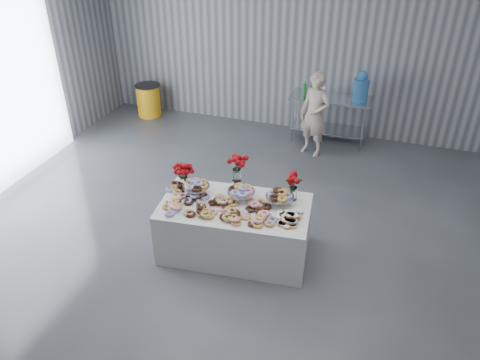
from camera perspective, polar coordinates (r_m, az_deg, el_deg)
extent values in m
plane|color=#3B3E43|center=(6.14, -3.13, -10.72)|extent=(9.00, 9.00, 0.00)
cube|color=gray|center=(9.11, 7.31, 17.90)|extent=(8.00, 0.04, 4.00)
cube|color=silver|center=(6.15, -0.64, -5.99)|extent=(2.00, 1.20, 0.75)
cube|color=silver|center=(8.96, 11.08, 9.78)|extent=(1.50, 0.60, 0.04)
cube|color=silver|center=(9.20, 10.68, 6.15)|extent=(1.40, 0.55, 0.03)
cylinder|color=silver|center=(9.00, 6.44, 7.17)|extent=(0.04, 0.04, 0.86)
cylinder|color=silver|center=(8.85, 14.69, 5.87)|extent=(0.04, 0.04, 0.86)
cylinder|color=silver|center=(9.45, 7.13, 8.35)|extent=(0.04, 0.04, 0.86)
cylinder|color=silver|center=(9.31, 15.01, 7.13)|extent=(0.04, 0.04, 0.86)
cylinder|color=silver|center=(6.14, -5.35, -1.23)|extent=(0.06, 0.06, 0.12)
cylinder|color=silver|center=(6.11, -5.38, -0.72)|extent=(0.36, 0.36, 0.01)
cylinder|color=silver|center=(6.01, 0.13, -1.91)|extent=(0.06, 0.06, 0.12)
cylinder|color=silver|center=(5.97, 0.13, -1.39)|extent=(0.36, 0.36, 0.01)
cylinder|color=silver|center=(5.94, 4.85, -2.48)|extent=(0.06, 0.06, 0.12)
cylinder|color=silver|center=(5.91, 4.87, -1.96)|extent=(0.36, 0.36, 0.01)
cylinder|color=white|center=(6.27, -6.84, -0.30)|extent=(0.11, 0.11, 0.18)
cylinder|color=#1E5919|center=(6.20, -6.92, 0.72)|extent=(0.04, 0.04, 0.18)
cylinder|color=white|center=(6.04, 6.47, -1.63)|extent=(0.11, 0.11, 0.18)
cylinder|color=#1E5919|center=(5.97, 6.55, -0.58)|extent=(0.04, 0.04, 0.18)
cylinder|color=silver|center=(6.18, -0.38, -0.68)|extent=(0.14, 0.14, 0.15)
cylinder|color=white|center=(6.10, -0.39, 0.63)|extent=(0.11, 0.11, 0.18)
cylinder|color=#1E5919|center=(6.03, -0.39, 1.69)|extent=(0.04, 0.04, 0.18)
cylinder|color=#3F8BD7|center=(8.84, 14.47, 10.60)|extent=(0.28, 0.28, 0.40)
sphere|color=#3F8BD7|center=(8.75, 14.70, 12.16)|extent=(0.20, 0.20, 0.20)
imported|color=#CC8C93|center=(8.48, 9.08, 7.87)|extent=(0.66, 0.55, 1.53)
cylinder|color=#FFAB15|center=(10.32, -11.07, 9.48)|extent=(0.49, 0.49, 0.66)
cylinder|color=black|center=(10.20, -11.26, 11.25)|extent=(0.53, 0.53, 0.02)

